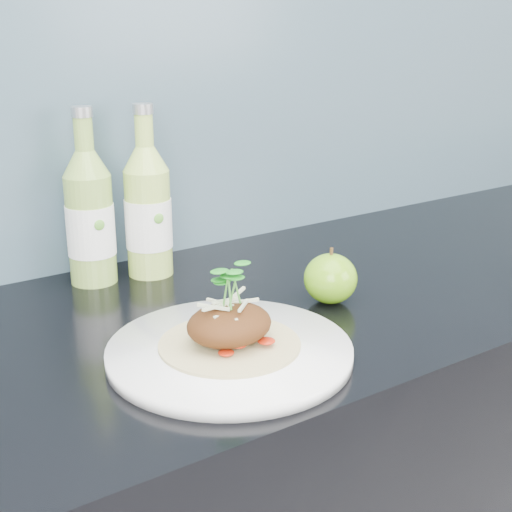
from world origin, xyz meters
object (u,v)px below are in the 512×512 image
at_px(green_apple, 330,279).
at_px(cider_bottle_left, 90,218).
at_px(dinner_plate, 230,351).
at_px(cider_bottle_right, 148,212).

xyz_separation_m(green_apple, cider_bottle_left, (-0.25, 0.28, 0.07)).
relative_size(dinner_plate, cider_bottle_right, 1.34).
xyz_separation_m(dinner_plate, cider_bottle_left, (-0.03, 0.35, 0.10)).
distance_m(dinner_plate, green_apple, 0.23).
bearing_deg(cider_bottle_left, green_apple, -43.56).
height_order(dinner_plate, cider_bottle_left, cider_bottle_left).
height_order(dinner_plate, cider_bottle_right, cider_bottle_right).
height_order(green_apple, cider_bottle_left, cider_bottle_left).
bearing_deg(cider_bottle_right, green_apple, -49.63).
distance_m(green_apple, cider_bottle_left, 0.38).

